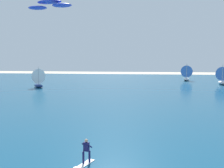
{
  "coord_description": "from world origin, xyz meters",
  "views": [
    {
      "loc": [
        1.31,
        -4.27,
        7.28
      ],
      "look_at": [
        -0.64,
        14.93,
        5.2
      ],
      "focal_mm": 43.97,
      "sensor_mm": 36.0,
      "label": 1
    }
  ],
  "objects_px": {
    "kitesurfer": "(85,156)",
    "sailboat_near_shore": "(221,75)",
    "kite": "(49,5)",
    "sailboat_mid_right": "(187,73)",
    "sailboat_trailing": "(37,78)"
  },
  "relations": [
    {
      "from": "kitesurfer",
      "to": "sailboat_near_shore",
      "type": "distance_m",
      "value": 56.87
    },
    {
      "from": "kite",
      "to": "sailboat_mid_right",
      "type": "relative_size",
      "value": 1.02
    },
    {
      "from": "kite",
      "to": "kitesurfer",
      "type": "bearing_deg",
      "value": -57.1
    },
    {
      "from": "kitesurfer",
      "to": "sailboat_mid_right",
      "type": "distance_m",
      "value": 63.11
    },
    {
      "from": "kitesurfer",
      "to": "sailboat_near_shore",
      "type": "bearing_deg",
      "value": 65.8
    },
    {
      "from": "kitesurfer",
      "to": "kite",
      "type": "relative_size",
      "value": 0.43
    },
    {
      "from": "sailboat_mid_right",
      "to": "sailboat_near_shore",
      "type": "bearing_deg",
      "value": -53.51
    },
    {
      "from": "sailboat_mid_right",
      "to": "kitesurfer",
      "type": "bearing_deg",
      "value": -105.3
    },
    {
      "from": "kitesurfer",
      "to": "sailboat_mid_right",
      "type": "xyz_separation_m",
      "value": [
        16.65,
        60.85,
        1.52
      ]
    },
    {
      "from": "kitesurfer",
      "to": "sailboat_mid_right",
      "type": "bearing_deg",
      "value": 74.7
    },
    {
      "from": "kitesurfer",
      "to": "sailboat_near_shore",
      "type": "height_order",
      "value": "sailboat_near_shore"
    },
    {
      "from": "kitesurfer",
      "to": "sailboat_trailing",
      "type": "relative_size",
      "value": 0.45
    },
    {
      "from": "kite",
      "to": "sailboat_mid_right",
      "type": "bearing_deg",
      "value": 68.72
    },
    {
      "from": "kite",
      "to": "sailboat_near_shore",
      "type": "height_order",
      "value": "kite"
    },
    {
      "from": "sailboat_near_shore",
      "to": "sailboat_mid_right",
      "type": "bearing_deg",
      "value": 126.49
    }
  ]
}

